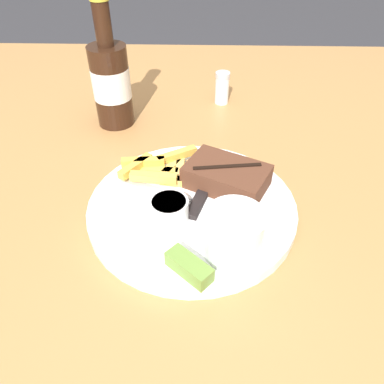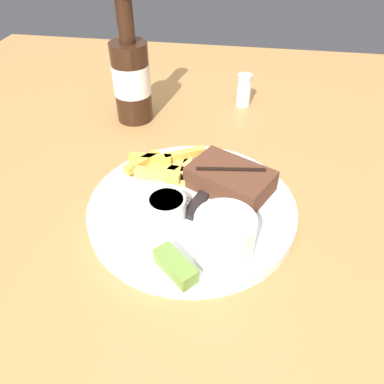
% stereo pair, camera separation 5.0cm
% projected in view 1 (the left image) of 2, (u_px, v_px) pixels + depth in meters
% --- Properties ---
extents(dining_table, '(1.32, 1.38, 0.78)m').
position_uv_depth(dining_table, '(192.00, 246.00, 0.57)').
color(dining_table, '#A87542').
rests_on(dining_table, ground_plane).
extents(dinner_plate, '(0.29, 0.29, 0.02)m').
position_uv_depth(dinner_plate, '(192.00, 208.00, 0.52)').
color(dinner_plate, white).
rests_on(dinner_plate, dining_table).
extents(steak_portion, '(0.13, 0.12, 0.03)m').
position_uv_depth(steak_portion, '(227.00, 176.00, 0.54)').
color(steak_portion, '#512D1E').
rests_on(steak_portion, dinner_plate).
extents(fries_pile, '(0.12, 0.09, 0.02)m').
position_uv_depth(fries_pile, '(165.00, 170.00, 0.56)').
color(fries_pile, '#EDBA48').
rests_on(fries_pile, dinner_plate).
extents(coleslaw_cup, '(0.07, 0.07, 0.06)m').
position_uv_depth(coleslaw_cup, '(234.00, 231.00, 0.43)').
color(coleslaw_cup, white).
rests_on(coleslaw_cup, dinner_plate).
extents(dipping_sauce_cup, '(0.05, 0.05, 0.03)m').
position_uv_depth(dipping_sauce_cup, '(169.00, 209.00, 0.48)').
color(dipping_sauce_cup, silver).
rests_on(dipping_sauce_cup, dinner_plate).
extents(pickle_spear, '(0.06, 0.05, 0.02)m').
position_uv_depth(pickle_spear, '(188.00, 267.00, 0.42)').
color(pickle_spear, olive).
rests_on(pickle_spear, dinner_plate).
extents(fork_utensil, '(0.13, 0.07, 0.00)m').
position_uv_depth(fork_utensil, '(145.00, 187.00, 0.54)').
color(fork_utensil, '#B7B7BC').
rests_on(fork_utensil, dinner_plate).
extents(knife_utensil, '(0.07, 0.16, 0.01)m').
position_uv_depth(knife_utensil, '(206.00, 188.00, 0.54)').
color(knife_utensil, '#B7B7BC').
rests_on(knife_utensil, dinner_plate).
extents(beer_bottle, '(0.07, 0.07, 0.23)m').
position_uv_depth(beer_bottle, '(111.00, 81.00, 0.67)').
color(beer_bottle, black).
rests_on(beer_bottle, dining_table).
extents(salt_shaker, '(0.03, 0.03, 0.07)m').
position_uv_depth(salt_shaker, '(222.00, 88.00, 0.76)').
color(salt_shaker, white).
rests_on(salt_shaker, dining_table).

